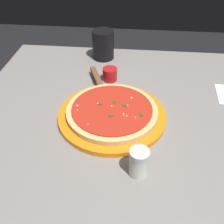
{
  "coord_description": "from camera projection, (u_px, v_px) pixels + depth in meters",
  "views": [
    {
      "loc": [
        -0.02,
        0.61,
        1.23
      ],
      "look_at": [
        0.04,
        0.01,
        0.74
      ],
      "focal_mm": 42.03,
      "sensor_mm": 36.0,
      "label": 1
    }
  ],
  "objects": [
    {
      "name": "restaurant_table",
      "position": [
        126.0,
        145.0,
        0.87
      ],
      "size": [
        0.98,
        0.89,
        0.72
      ],
      "color": "black",
      "rests_on": "ground_plane"
    },
    {
      "name": "serving_plate",
      "position": [
        112.0,
        115.0,
        0.78
      ],
      "size": [
        0.32,
        0.32,
        0.02
      ],
      "primitive_type": "cylinder",
      "color": "orange",
      "rests_on": "restaurant_table"
    },
    {
      "name": "pizza",
      "position": [
        112.0,
        111.0,
        0.76
      ],
      "size": [
        0.27,
        0.27,
        0.02
      ],
      "color": "#DBB26B",
      "rests_on": "serving_plate"
    },
    {
      "name": "pizza_server",
      "position": [
        99.0,
        84.0,
        0.88
      ],
      "size": [
        0.12,
        0.22,
        0.01
      ],
      "color": "silver",
      "rests_on": "serving_plate"
    },
    {
      "name": "cup_tall_drink",
      "position": [
        103.0,
        45.0,
        1.04
      ],
      "size": [
        0.09,
        0.09,
        0.11
      ],
      "primitive_type": "cylinder",
      "color": "black",
      "rests_on": "restaurant_table"
    },
    {
      "name": "cup_small_sauce",
      "position": [
        110.0,
        74.0,
        0.93
      ],
      "size": [
        0.05,
        0.05,
        0.05
      ],
      "primitive_type": "cylinder",
      "color": "#B2191E",
      "rests_on": "restaurant_table"
    },
    {
      "name": "parmesan_shaker",
      "position": [
        139.0,
        162.0,
        0.6
      ],
      "size": [
        0.05,
        0.05,
        0.07
      ],
      "color": "silver",
      "rests_on": "restaurant_table"
    }
  ]
}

